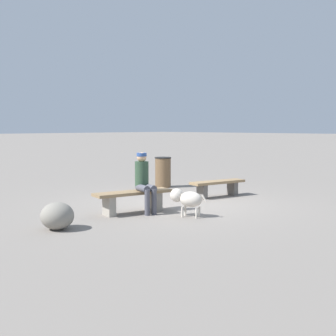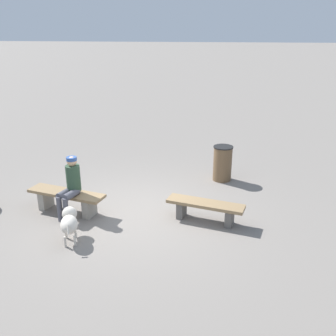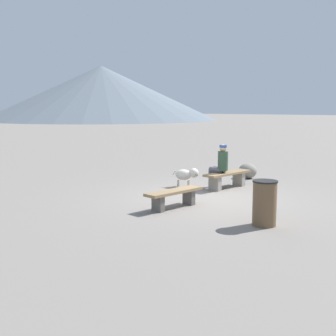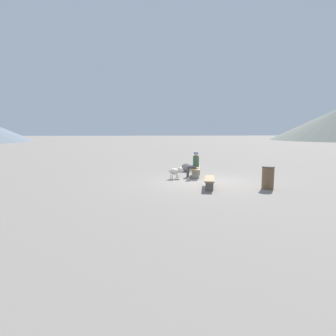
{
  "view_description": "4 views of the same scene",
  "coord_description": "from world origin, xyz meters",
  "px_view_note": "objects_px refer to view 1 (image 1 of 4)",
  "views": [
    {
      "loc": [
        7.65,
        7.2,
        1.86
      ],
      "look_at": [
        -0.24,
        -0.47,
        0.81
      ],
      "focal_mm": 46.83,
      "sensor_mm": 36.0,
      "label": 1
    },
    {
      "loc": [
        -1.78,
        7.2,
        3.79
      ],
      "look_at": [
        -0.57,
        -0.89,
        0.75
      ],
      "focal_mm": 40.48,
      "sensor_mm": 36.0,
      "label": 2
    },
    {
      "loc": [
        -10.11,
        -5.24,
        2.42
      ],
      "look_at": [
        -0.88,
        0.72,
        0.84
      ],
      "focal_mm": 46.68,
      "sensor_mm": 36.0,
      "label": 3
    },
    {
      "loc": [
        -13.23,
        2.86,
        2.41
      ],
      "look_at": [
        -0.2,
        1.76,
        0.7
      ],
      "focal_mm": 31.33,
      "sensor_mm": 36.0,
      "label": 4
    }
  ],
  "objects_px": {
    "bench_left": "(218,185)",
    "dog": "(186,198)",
    "boulder": "(57,216)",
    "trash_bin": "(163,172)",
    "bench_right": "(133,198)",
    "seated_person": "(144,179)"
  },
  "relations": [
    {
      "from": "bench_left",
      "to": "dog",
      "type": "relative_size",
      "value": 2.15
    },
    {
      "from": "bench_left",
      "to": "boulder",
      "type": "relative_size",
      "value": 2.68
    },
    {
      "from": "dog",
      "to": "trash_bin",
      "type": "height_order",
      "value": "trash_bin"
    },
    {
      "from": "bench_left",
      "to": "bench_right",
      "type": "distance_m",
      "value": 2.99
    },
    {
      "from": "bench_left",
      "to": "boulder",
      "type": "distance_m",
      "value": 4.97
    },
    {
      "from": "bench_right",
      "to": "seated_person",
      "type": "height_order",
      "value": "seated_person"
    },
    {
      "from": "bench_right",
      "to": "seated_person",
      "type": "bearing_deg",
      "value": 154.99
    },
    {
      "from": "boulder",
      "to": "seated_person",
      "type": "bearing_deg",
      "value": -179.11
    },
    {
      "from": "seated_person",
      "to": "boulder",
      "type": "xyz_separation_m",
      "value": [
        2.16,
        0.03,
        -0.49
      ]
    },
    {
      "from": "trash_bin",
      "to": "dog",
      "type": "bearing_deg",
      "value": 51.11
    },
    {
      "from": "bench_right",
      "to": "boulder",
      "type": "xyz_separation_m",
      "value": [
        1.97,
        0.18,
        -0.08
      ]
    },
    {
      "from": "seated_person",
      "to": "dog",
      "type": "height_order",
      "value": "seated_person"
    },
    {
      "from": "bench_left",
      "to": "trash_bin",
      "type": "relative_size",
      "value": 1.78
    },
    {
      "from": "seated_person",
      "to": "dog",
      "type": "bearing_deg",
      "value": 125.0
    },
    {
      "from": "dog",
      "to": "boulder",
      "type": "bearing_deg",
      "value": 49.92
    },
    {
      "from": "trash_bin",
      "to": "boulder",
      "type": "relative_size",
      "value": 1.5
    },
    {
      "from": "trash_bin",
      "to": "boulder",
      "type": "distance_m",
      "value": 5.86
    },
    {
      "from": "bench_right",
      "to": "seated_person",
      "type": "distance_m",
      "value": 0.48
    },
    {
      "from": "bench_right",
      "to": "trash_bin",
      "type": "bearing_deg",
      "value": -131.36
    },
    {
      "from": "trash_bin",
      "to": "bench_left",
      "type": "bearing_deg",
      "value": 82.44
    },
    {
      "from": "boulder",
      "to": "bench_right",
      "type": "bearing_deg",
      "value": -174.78
    },
    {
      "from": "dog",
      "to": "trash_bin",
      "type": "relative_size",
      "value": 0.83
    }
  ]
}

